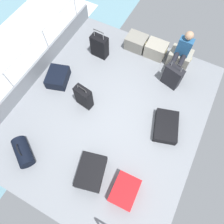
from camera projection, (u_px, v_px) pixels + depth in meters
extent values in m
cube|color=gray|center=(110.00, 111.00, 4.94)|extent=(4.40, 5.20, 0.06)
cube|color=gray|center=(35.00, 72.00, 5.15)|extent=(0.06, 5.20, 0.45)
cylinder|color=silver|center=(13.00, 86.00, 4.63)|extent=(0.04, 0.04, 1.00)
cylinder|color=silver|center=(48.00, 46.00, 5.16)|extent=(0.04, 0.04, 1.00)
cylinder|color=silver|center=(76.00, 13.00, 5.70)|extent=(0.04, 0.04, 1.00)
cylinder|color=silver|center=(23.00, 50.00, 4.45)|extent=(0.04, 4.16, 0.04)
cube|color=white|center=(3.00, 65.00, 5.94)|extent=(2.40, 7.28, 0.01)
cube|color=gray|center=(136.00, 42.00, 5.64)|extent=(0.55, 0.46, 0.38)
torus|color=tan|center=(127.00, 37.00, 5.62)|extent=(0.02, 0.12, 0.12)
torus|color=tan|center=(146.00, 44.00, 5.51)|extent=(0.02, 0.12, 0.12)
cube|color=#9E9989|center=(156.00, 50.00, 5.51)|extent=(0.55, 0.44, 0.40)
torus|color=tan|center=(147.00, 44.00, 5.49)|extent=(0.02, 0.12, 0.12)
torus|color=tan|center=(166.00, 51.00, 5.38)|extent=(0.02, 0.12, 0.12)
cube|color=#9E9989|center=(179.00, 58.00, 5.37)|extent=(0.57, 0.46, 0.42)
torus|color=tan|center=(170.00, 52.00, 5.35)|extent=(0.02, 0.12, 0.12)
torus|color=tan|center=(191.00, 60.00, 5.24)|extent=(0.02, 0.12, 0.12)
cube|color=#26598C|center=(184.00, 47.00, 4.95)|extent=(0.34, 0.20, 0.48)
sphere|color=tan|center=(189.00, 36.00, 4.62)|extent=(0.20, 0.20, 0.20)
cylinder|color=black|center=(181.00, 62.00, 5.00)|extent=(0.12, 0.40, 0.12)
cylinder|color=black|center=(176.00, 74.00, 5.14)|extent=(0.11, 0.11, 0.42)
cylinder|color=black|center=(174.00, 59.00, 5.03)|extent=(0.12, 0.40, 0.12)
cylinder|color=black|center=(169.00, 71.00, 5.18)|extent=(0.11, 0.11, 0.42)
cube|color=black|center=(84.00, 97.00, 4.71)|extent=(0.43, 0.26, 0.64)
cylinder|color=#A5A8AD|center=(78.00, 86.00, 4.42)|extent=(0.02, 0.02, 0.08)
cylinder|color=#A5A8AD|center=(86.00, 92.00, 4.36)|extent=(0.02, 0.02, 0.08)
cylinder|color=#2D2D2D|center=(81.00, 88.00, 4.35)|extent=(0.26, 0.06, 0.02)
cube|color=green|center=(86.00, 91.00, 4.63)|extent=(0.05, 0.01, 0.08)
cube|color=black|center=(58.00, 77.00, 5.18)|extent=(0.67, 0.75, 0.28)
cube|color=silver|center=(60.00, 65.00, 5.23)|extent=(0.05, 0.02, 0.08)
cube|color=black|center=(100.00, 46.00, 5.40)|extent=(0.46, 0.26, 0.63)
cylinder|color=#A5A8AD|center=(94.00, 32.00, 5.05)|extent=(0.02, 0.02, 0.20)
cylinder|color=#A5A8AD|center=(103.00, 36.00, 4.99)|extent=(0.02, 0.02, 0.20)
cylinder|color=#2D2D2D|center=(98.00, 31.00, 4.93)|extent=(0.29, 0.03, 0.02)
cube|color=white|center=(102.00, 37.00, 5.26)|extent=(0.05, 0.01, 0.08)
cube|color=black|center=(166.00, 126.00, 4.62)|extent=(0.72, 0.89, 0.21)
cube|color=silver|center=(168.00, 110.00, 4.75)|extent=(0.05, 0.02, 0.08)
cube|color=black|center=(91.00, 172.00, 4.15)|extent=(0.69, 0.83, 0.27)
cube|color=silver|center=(96.00, 154.00, 4.28)|extent=(0.05, 0.02, 0.08)
cube|color=red|center=(125.00, 191.00, 3.99)|extent=(0.50, 0.64, 0.28)
cube|color=white|center=(131.00, 175.00, 4.06)|extent=(0.05, 0.01, 0.08)
cube|color=black|center=(172.00, 76.00, 4.98)|extent=(0.49, 0.32, 0.62)
cylinder|color=#A5A8AD|center=(172.00, 63.00, 4.66)|extent=(0.02, 0.02, 0.16)
cylinder|color=#A5A8AD|center=(182.00, 70.00, 4.59)|extent=(0.02, 0.02, 0.16)
cylinder|color=#2D2D2D|center=(178.00, 64.00, 4.55)|extent=(0.29, 0.09, 0.02)
cube|color=white|center=(177.00, 69.00, 4.83)|extent=(0.05, 0.02, 0.08)
cylinder|color=black|center=(23.00, 152.00, 4.31)|extent=(0.71, 0.61, 0.32)
torus|color=black|center=(20.00, 150.00, 4.16)|extent=(0.24, 0.16, 0.27)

